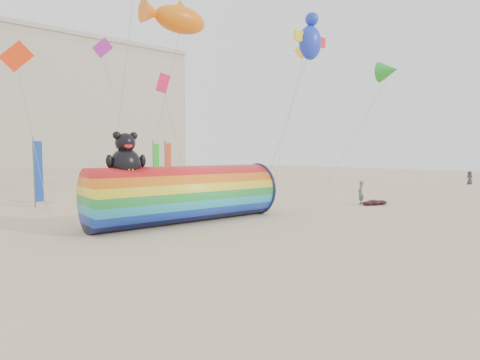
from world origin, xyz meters
TOP-DOWN VIEW (x-y plane):
  - ground at (0.00, 0.00)m, footprint 160.00×160.00m
  - windsock_assembly at (-2.36, 2.95)m, footprint 11.23×3.42m
  - kite_handler at (12.31, 1.19)m, footprint 0.77×0.63m
  - fabric_bundle at (12.91, 0.31)m, footprint 2.62×1.35m
  - festival_banners at (-1.22, 15.14)m, footprint 10.75×2.34m
  - flying_kites at (2.07, 4.67)m, footprint 25.31×15.41m

SIDE VIEW (x-z plane):
  - ground at x=0.00m, z-range 0.00..0.00m
  - fabric_bundle at x=12.91m, z-range -0.03..0.37m
  - kite_handler at x=12.31m, z-range 0.00..1.84m
  - windsock_assembly at x=-2.36m, z-range -0.87..4.31m
  - festival_banners at x=-1.22m, z-range 0.04..5.24m
  - flying_kites at x=2.07m, z-range 8.67..16.47m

